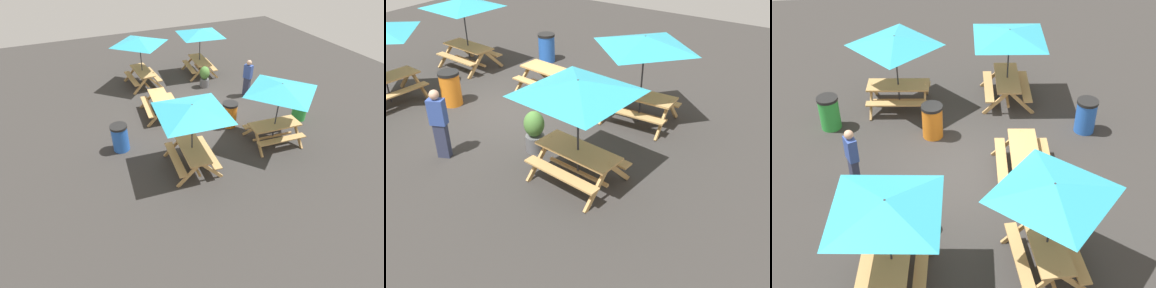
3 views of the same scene
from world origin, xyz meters
TOP-DOWN VIEW (x-y plane):
  - ground_plane at (0.00, 0.00)m, footprint 24.00×24.00m
  - picnic_table_0 at (3.34, -1.82)m, footprint 2.81×2.81m
  - picnic_table_1 at (-3.32, 1.54)m, footprint 2.82×2.82m
  - picnic_table_2 at (-3.23, -1.68)m, footprint 2.17×2.17m
  - picnic_table_3 at (3.22, 1.27)m, footprint 2.08×2.08m
  - picnic_table_4 at (0.22, 1.38)m, footprint 1.92×1.68m
  - trash_bin_green at (-2.35, -3.60)m, footprint 0.59×0.59m
  - trash_bin_blue at (-1.48, 3.44)m, footprint 0.59×0.59m
  - trash_bin_orange at (-1.65, -0.78)m, footprint 0.59×0.59m
  - potted_plant_0 at (1.85, -1.39)m, footprint 0.48×0.48m
  - person_standing at (0.27, -2.75)m, footprint 0.42×0.35m

SIDE VIEW (x-z plane):
  - ground_plane at x=0.00m, z-range 0.00..0.00m
  - trash_bin_green at x=-2.35m, z-range 0.00..0.98m
  - trash_bin_blue at x=-1.48m, z-range 0.00..0.98m
  - trash_bin_orange at x=-1.65m, z-range 0.00..0.98m
  - potted_plant_0 at x=1.85m, z-range 0.02..1.04m
  - picnic_table_4 at x=0.22m, z-range 0.16..0.97m
  - person_standing at x=0.27m, z-range 0.05..1.72m
  - picnic_table_0 at x=3.34m, z-range 0.82..3.16m
  - picnic_table_1 at x=-3.32m, z-range 0.82..3.16m
  - picnic_table_2 at x=-3.23m, z-range 0.82..3.16m
  - picnic_table_3 at x=3.22m, z-range 0.82..3.16m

